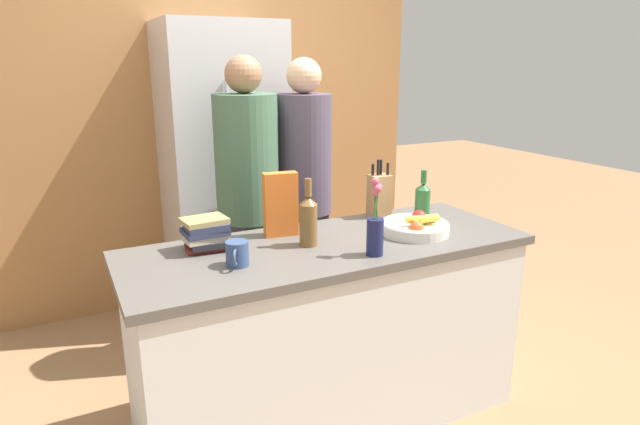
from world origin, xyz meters
TOP-DOWN VIEW (x-y plane):
  - ground_plane at (0.00, 0.00)m, footprint 14.00×14.00m
  - kitchen_island at (0.00, 0.00)m, footprint 1.81×0.68m
  - back_wall_wood at (0.00, 1.71)m, footprint 3.01×0.12m
  - refrigerator at (-0.06, 1.35)m, footprint 0.72×0.62m
  - fruit_bowl at (0.43, -0.05)m, footprint 0.32×0.32m
  - knife_block at (0.44, 0.27)m, footprint 0.10×0.09m
  - flower_vase at (0.10, -0.22)m, footprint 0.07×0.07m
  - cereal_box at (-0.14, 0.20)m, footprint 0.16×0.08m
  - coffee_mug at (-0.45, -0.08)m, footprint 0.09×0.12m
  - book_stack at (-0.50, 0.16)m, footprint 0.19×0.16m
  - bottle_oil at (-0.09, 0.02)m, footprint 0.08×0.08m
  - bottle_vinegar at (0.59, 0.11)m, footprint 0.08×0.08m
  - person_at_sink at (-0.11, 0.74)m, footprint 0.34×0.34m
  - person_in_blue at (0.24, 0.75)m, footprint 0.31×0.31m

SIDE VIEW (x-z plane):
  - ground_plane at x=0.00m, z-range 0.00..0.00m
  - kitchen_island at x=0.00m, z-range 0.00..0.89m
  - fruit_bowl at x=0.43m, z-range 0.87..0.96m
  - coffee_mug at x=-0.45m, z-range 0.88..0.98m
  - refrigerator at x=-0.06m, z-range 0.00..1.90m
  - person_at_sink at x=-0.11m, z-range 0.11..1.80m
  - person_in_blue at x=0.24m, z-range 0.11..1.80m
  - book_stack at x=-0.50m, z-range 0.89..1.03m
  - bottle_vinegar at x=0.59m, z-range 0.86..1.11m
  - flower_vase at x=0.10m, z-range 0.83..1.16m
  - knife_block at x=0.44m, z-range 0.85..1.14m
  - bottle_oil at x=-0.09m, z-range 0.85..1.15m
  - cereal_box at x=-0.14m, z-range 0.88..1.18m
  - back_wall_wood at x=0.00m, z-range 0.00..2.60m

